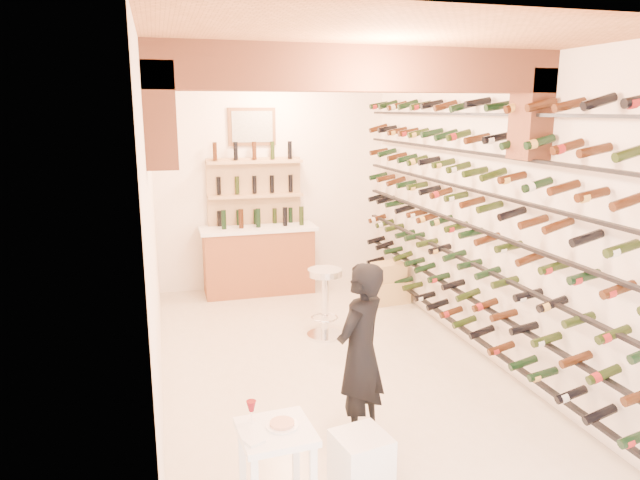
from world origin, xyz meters
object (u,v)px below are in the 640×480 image
Objects in this scene: crate_lower at (388,291)px; chrome_barstool at (325,298)px; wine_rack at (460,216)px; back_counter at (259,258)px; white_stool at (361,464)px; tasting_table at (276,446)px; person at (360,352)px.

chrome_barstool is at bearing -140.74° from crate_lower.
back_counter is (-1.83, 2.65, -1.02)m from wine_rack.
chrome_barstool is 1.62m from crate_lower.
tasting_table is at bearing -168.74° from white_stool.
tasting_table is at bearing -120.99° from crate_lower.
back_counter is at bearing 124.66° from wine_rack.
crate_lower is at bearing -155.74° from person.
chrome_barstool is at bearing 64.57° from tasting_table.
person is at bearing -138.28° from wine_rack.
wine_rack is 3.21m from white_stool.
person reaches higher than white_stool.
person is 2.25m from chrome_barstool.
tasting_table is 1.53× the size of crate_lower.
back_counter is at bearing 88.92° from white_stool.
back_counter is at bearing 150.98° from crate_lower.
person reaches higher than chrome_barstool.
crate_lower is (-0.13, 1.71, -1.39)m from wine_rack.
wine_rack is at bearing -85.61° from crate_lower.
back_counter is at bearing 77.80° from tasting_table.
person is 3.62m from crate_lower.
white_stool is 2.98m from chrome_barstool.
tasting_table is 1.82× the size of white_stool.
chrome_barstool is at bearing -138.34° from person.
white_stool is (0.64, 0.13, -0.33)m from tasting_table.
white_stool is (-0.09, -4.86, -0.30)m from back_counter.
chrome_barstool is (-1.36, 0.70, -1.06)m from wine_rack.
wine_rack is 10.56× the size of crate_lower.
back_counter reaches higher than crate_lower.
wine_rack is 1.86m from chrome_barstool.
chrome_barstool is (0.33, 2.21, -0.27)m from person.
wine_rack is at bearing -55.34° from back_counter.
tasting_table is 0.55× the size of person.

